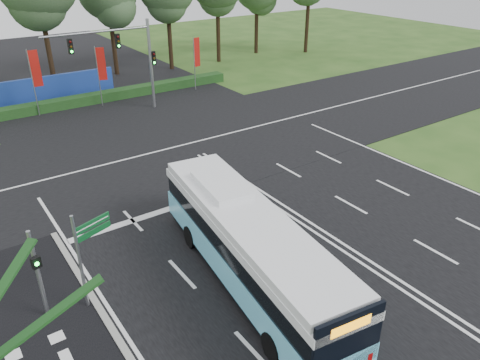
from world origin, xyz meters
name	(u,v)px	position (x,y,z in m)	size (l,w,h in m)	color
ground	(303,225)	(0.00, 0.00, 0.00)	(120.00, 120.00, 0.00)	#284B19
road_main	(303,225)	(0.00, 0.00, 0.02)	(20.00, 120.00, 0.04)	black
road_cross	(183,145)	(0.00, 12.00, 0.03)	(120.00, 14.00, 0.05)	black
city_bus	(249,247)	(-4.60, -1.95, 1.71)	(4.04, 12.06, 3.40)	#69D2F4
pedestrian_signal	(38,273)	(-11.74, 0.65, 2.02)	(0.33, 0.43, 3.69)	gray
street_sign	(86,247)	(-10.05, 0.49, 2.50)	(1.48, 0.57, 3.96)	gray
banner_flag_left	(35,73)	(-6.05, 23.77, 3.33)	(0.76, 0.08, 5.14)	gray
banner_flag_mid	(101,68)	(-1.15, 23.23, 3.16)	(0.69, 0.27, 4.86)	gray
banner_flag_right	(196,56)	(7.57, 23.02, 3.09)	(0.69, 0.19, 4.74)	gray
traffic_light_gantry	(128,53)	(0.21, 20.50, 4.66)	(8.41, 0.28, 7.00)	gray
hedge	(113,95)	(0.00, 24.50, 0.40)	(22.00, 1.20, 0.80)	#153613
blue_hoarding	(56,88)	(-4.00, 27.00, 1.10)	(10.00, 0.30, 2.20)	navy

